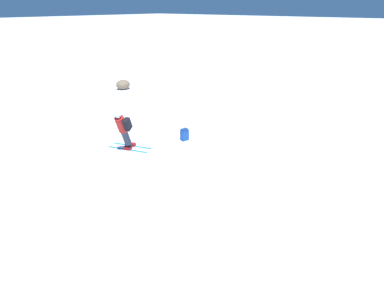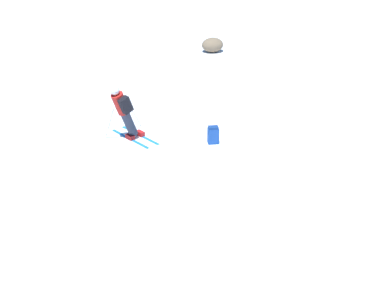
# 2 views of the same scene
# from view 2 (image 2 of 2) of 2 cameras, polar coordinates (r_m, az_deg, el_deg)

# --- Properties ---
(ground_plane) EXTENTS (300.00, 300.00, 0.00)m
(ground_plane) POSITION_cam_2_polar(r_m,az_deg,el_deg) (15.74, -0.92, 1.55)
(ground_plane) COLOR white
(skier) EXTENTS (1.30, 1.73, 1.74)m
(skier) POSITION_cam_2_polar(r_m,az_deg,el_deg) (14.75, -7.29, 3.63)
(skier) COLOR #1E7AC6
(skier) RESTS_ON ground
(spare_backpack) EXTENTS (0.34, 0.28, 0.50)m
(spare_backpack) POSITION_cam_2_polar(r_m,az_deg,el_deg) (14.81, 2.28, 0.97)
(spare_backpack) COLOR #194293
(spare_backpack) RESTS_ON ground
(exposed_boulder_0) EXTENTS (0.95, 0.81, 0.62)m
(exposed_boulder_0) POSITION_cam_2_polar(r_m,az_deg,el_deg) (23.58, 2.20, 10.51)
(exposed_boulder_0) COLOR #7A664C
(exposed_boulder_0) RESTS_ON ground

